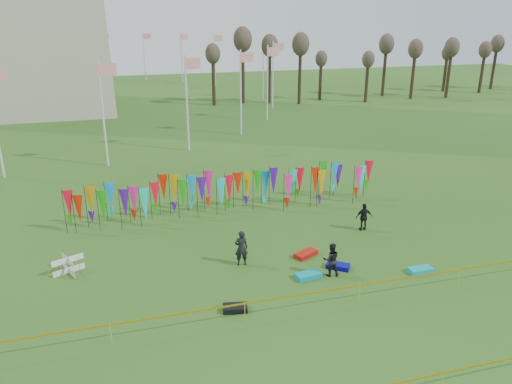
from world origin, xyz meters
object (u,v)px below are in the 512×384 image
object	(u,v)px
kite_bag_red	(306,254)
kite_bag_black	(235,308)
box_kite	(68,265)
kite_bag_turquoise	(308,275)
kite_bag_teal	(420,270)
person_right	(364,217)
kite_bag_blue	(338,266)
person_left	(241,248)
person_mid	(331,260)

from	to	relation	value
kite_bag_red	kite_bag_black	xyz separation A→B (m)	(-4.48, -3.64, 0.00)
box_kite	kite_bag_turquoise	bearing A→B (deg)	-18.22
box_kite	kite_bag_black	world-z (taller)	box_kite
kite_bag_turquoise	kite_bag_teal	size ratio (longest dim) A/B	1.02
person_right	kite_bag_black	xyz separation A→B (m)	(-8.64, -5.68, -0.66)
kite_bag_blue	kite_bag_red	xyz separation A→B (m)	(-0.99, 1.56, 0.00)
person_right	kite_bag_turquoise	xyz separation A→B (m)	(-4.84, -4.04, -0.66)
person_left	kite_bag_blue	bearing A→B (deg)	164.31
kite_bag_teal	kite_bag_red	bearing A→B (deg)	146.62
box_kite	kite_bag_black	xyz separation A→B (m)	(6.59, -5.06, -0.30)
person_left	kite_bag_black	xyz separation A→B (m)	(-1.21, -3.66, -0.76)
box_kite	kite_bag_black	size ratio (longest dim) A/B	0.86
person_mid	kite_bag_red	size ratio (longest dim) A/B	1.31
person_mid	person_left	bearing A→B (deg)	-19.11
person_mid	kite_bag_red	bearing A→B (deg)	-68.96
person_left	kite_bag_blue	size ratio (longest dim) A/B	1.66
box_kite	person_mid	xyz separation A→B (m)	(11.45, -3.48, 0.38)
kite_bag_turquoise	kite_bag_black	xyz separation A→B (m)	(-3.80, -1.64, -0.00)
person_right	kite_bag_red	distance (m)	4.68
box_kite	kite_bag_turquoise	world-z (taller)	box_kite
kite_bag_turquoise	kite_bag_red	distance (m)	2.11
person_left	kite_bag_blue	world-z (taller)	person_left
kite_bag_turquoise	kite_bag_red	world-z (taller)	kite_bag_turquoise
kite_bag_blue	person_right	bearing A→B (deg)	48.62
kite_bag_blue	kite_bag_teal	xyz separation A→B (m)	(3.50, -1.40, -0.00)
person_left	kite_bag_black	world-z (taller)	person_left
kite_bag_black	kite_bag_teal	bearing A→B (deg)	4.38
box_kite	kite_bag_turquoise	distance (m)	10.95
kite_bag_red	kite_bag_teal	size ratio (longest dim) A/B	1.07
kite_bag_turquoise	kite_bag_red	xyz separation A→B (m)	(0.68, 2.00, -0.01)
person_left	kite_bag_blue	distance (m)	4.60
box_kite	kite_bag_teal	xyz separation A→B (m)	(15.56, -4.38, -0.31)
person_left	kite_bag_turquoise	xyz separation A→B (m)	(2.59, -2.02, -0.76)
kite_bag_black	kite_bag_teal	world-z (taller)	kite_bag_black
kite_bag_blue	kite_bag_teal	world-z (taller)	kite_bag_blue
box_kite	kite_bag_teal	bearing A→B (deg)	-15.71
kite_bag_black	kite_bag_turquoise	bearing A→B (deg)	23.34
box_kite	kite_bag_turquoise	xyz separation A→B (m)	(10.39, -3.42, -0.30)
person_right	kite_bag_turquoise	size ratio (longest dim) A/B	1.34
person_left	person_mid	xyz separation A→B (m)	(3.64, -2.08, -0.08)
person_right	kite_bag_turquoise	world-z (taller)	person_right
box_kite	kite_bag_blue	bearing A→B (deg)	-13.87
kite_bag_black	kite_bag_blue	bearing A→B (deg)	20.87
box_kite	person_mid	bearing A→B (deg)	-16.89
person_left	kite_bag_black	bearing A→B (deg)	76.34
person_mid	kite_bag_teal	size ratio (longest dim) A/B	1.40
person_right	kite_bag_blue	bearing A→B (deg)	53.82
person_right	kite_bag_blue	world-z (taller)	person_right
kite_bag_blue	kite_bag_turquoise	bearing A→B (deg)	-165.08
kite_bag_turquoise	kite_bag_blue	bearing A→B (deg)	14.92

